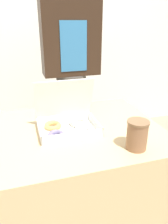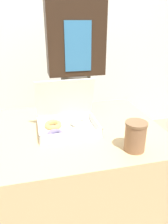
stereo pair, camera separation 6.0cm
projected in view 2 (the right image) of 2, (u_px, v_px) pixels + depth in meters
The scene contains 5 objects.
wall_back at pixel (45, 24), 2.36m from camera, with size 10.00×0.05×2.60m.
table at pixel (73, 183), 1.38m from camera, with size 1.02×0.79×0.77m.
donut_box at pixel (69, 122), 1.21m from camera, with size 0.32×0.26×0.28m.
coffee_cup at pixel (135, 136), 1.01m from camera, with size 0.10×0.10×0.14m.
person_customer at pixel (76, 75), 1.83m from camera, with size 0.45×0.25×1.71m.
Camera 2 is at (-0.19, -1.09, 1.34)m, focal length 35.00 mm.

